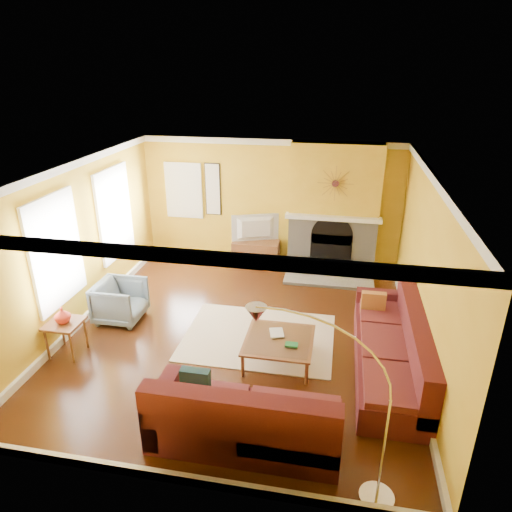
% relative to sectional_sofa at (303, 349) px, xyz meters
% --- Properties ---
extents(floor, '(5.50, 6.00, 0.02)m').
position_rel_sectional_sofa_xyz_m(floor, '(-1.10, 0.93, -0.46)').
color(floor, '#502710').
rests_on(floor, ground).
extents(ceiling, '(5.50, 6.00, 0.02)m').
position_rel_sectional_sofa_xyz_m(ceiling, '(-1.10, 0.93, 2.26)').
color(ceiling, white).
rests_on(ceiling, ground).
extents(wall_back, '(5.50, 0.02, 2.70)m').
position_rel_sectional_sofa_xyz_m(wall_back, '(-1.10, 3.94, 0.90)').
color(wall_back, gold).
rests_on(wall_back, ground).
extents(wall_front, '(5.50, 0.02, 2.70)m').
position_rel_sectional_sofa_xyz_m(wall_front, '(-1.10, -2.08, 0.90)').
color(wall_front, gold).
rests_on(wall_front, ground).
extents(wall_left, '(0.02, 6.00, 2.70)m').
position_rel_sectional_sofa_xyz_m(wall_left, '(-3.86, 0.93, 0.90)').
color(wall_left, gold).
rests_on(wall_left, ground).
extents(wall_right, '(0.02, 6.00, 2.70)m').
position_rel_sectional_sofa_xyz_m(wall_right, '(1.66, 0.93, 0.90)').
color(wall_right, gold).
rests_on(wall_right, ground).
extents(baseboard, '(5.50, 6.00, 0.12)m').
position_rel_sectional_sofa_xyz_m(baseboard, '(-1.10, 0.93, -0.39)').
color(baseboard, white).
rests_on(baseboard, floor).
extents(crown_molding, '(5.50, 6.00, 0.12)m').
position_rel_sectional_sofa_xyz_m(crown_molding, '(-1.10, 0.93, 2.19)').
color(crown_molding, white).
rests_on(crown_molding, ceiling).
extents(window_left_near, '(0.06, 1.22, 1.72)m').
position_rel_sectional_sofa_xyz_m(window_left_near, '(-3.82, 2.23, 1.05)').
color(window_left_near, white).
rests_on(window_left_near, wall_left).
extents(window_left_far, '(0.06, 1.22, 1.72)m').
position_rel_sectional_sofa_xyz_m(window_left_far, '(-3.82, 0.33, 1.05)').
color(window_left_far, white).
rests_on(window_left_far, wall_left).
extents(window_back, '(0.82, 0.06, 1.22)m').
position_rel_sectional_sofa_xyz_m(window_back, '(-3.00, 3.89, 1.10)').
color(window_back, white).
rests_on(window_back, wall_back).
extents(wall_art, '(0.34, 0.04, 1.14)m').
position_rel_sectional_sofa_xyz_m(wall_art, '(-2.35, 3.90, 1.15)').
color(wall_art, white).
rests_on(wall_art, wall_back).
extents(fireplace, '(1.80, 0.40, 2.70)m').
position_rel_sectional_sofa_xyz_m(fireplace, '(0.25, 3.73, 0.90)').
color(fireplace, '#989590').
rests_on(fireplace, floor).
extents(mantel, '(1.92, 0.22, 0.08)m').
position_rel_sectional_sofa_xyz_m(mantel, '(0.25, 3.49, 0.80)').
color(mantel, white).
rests_on(mantel, fireplace).
extents(hearth, '(1.80, 0.70, 0.06)m').
position_rel_sectional_sofa_xyz_m(hearth, '(0.25, 3.18, -0.42)').
color(hearth, '#989590').
rests_on(hearth, floor).
extents(sunburst, '(0.70, 0.04, 0.70)m').
position_rel_sectional_sofa_xyz_m(sunburst, '(0.25, 3.50, 1.50)').
color(sunburst, olive).
rests_on(sunburst, fireplace).
extents(rug, '(2.40, 1.80, 0.02)m').
position_rel_sectional_sofa_xyz_m(rug, '(-0.79, 0.85, -0.44)').
color(rug, beige).
rests_on(rug, floor).
extents(sectional_sofa, '(3.29, 3.55, 0.90)m').
position_rel_sectional_sofa_xyz_m(sectional_sofa, '(0.00, 0.00, 0.00)').
color(sectional_sofa, '#571C21').
rests_on(sectional_sofa, floor).
extents(coffee_table, '(1.00, 1.00, 0.40)m').
position_rel_sectional_sofa_xyz_m(coffee_table, '(-0.38, 0.27, -0.25)').
color(coffee_table, white).
rests_on(coffee_table, floor).
extents(media_console, '(1.00, 0.45, 0.55)m').
position_rel_sectional_sofa_xyz_m(media_console, '(-1.36, 3.67, -0.17)').
color(media_console, brown).
rests_on(media_console, floor).
extents(tv, '(1.01, 0.48, 0.59)m').
position_rel_sectional_sofa_xyz_m(tv, '(-1.36, 3.67, 0.39)').
color(tv, black).
rests_on(tv, media_console).
extents(subwoofer, '(0.30, 0.30, 0.30)m').
position_rel_sectional_sofa_xyz_m(subwoofer, '(-1.19, 3.64, -0.30)').
color(subwoofer, white).
rests_on(subwoofer, floor).
extents(armchair, '(0.78, 0.76, 0.71)m').
position_rel_sectional_sofa_xyz_m(armchair, '(-3.22, 0.97, -0.10)').
color(armchair, slate).
rests_on(armchair, floor).
extents(side_table, '(0.50, 0.50, 0.55)m').
position_rel_sectional_sofa_xyz_m(side_table, '(-3.57, -0.13, -0.17)').
color(side_table, brown).
rests_on(side_table, floor).
extents(vase, '(0.24, 0.24, 0.25)m').
position_rel_sectional_sofa_xyz_m(vase, '(-3.57, -0.13, 0.22)').
color(vase, red).
rests_on(vase, side_table).
extents(book, '(0.26, 0.31, 0.03)m').
position_rel_sectional_sofa_xyz_m(book, '(-0.53, 0.37, -0.04)').
color(book, white).
rests_on(book, coffee_table).
extents(arc_lamp, '(1.35, 0.36, 2.12)m').
position_rel_sectional_sofa_xyz_m(arc_lamp, '(0.36, -1.87, 0.61)').
color(arc_lamp, silver).
rests_on(arc_lamp, floor).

